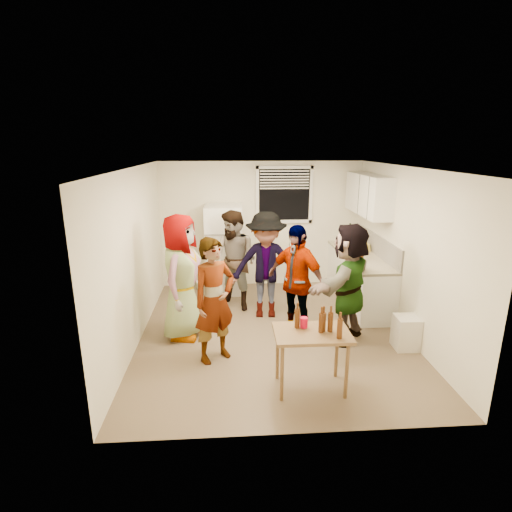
{
  "coord_description": "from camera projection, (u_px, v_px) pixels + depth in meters",
  "views": [
    {
      "loc": [
        -0.64,
        -5.6,
        2.82
      ],
      "look_at": [
        -0.24,
        0.3,
        1.15
      ],
      "focal_mm": 28.0,
      "sensor_mm": 36.0,
      "label": 1
    }
  ],
  "objects": [
    {
      "name": "blue_cup",
      "position": [
        357.0,
        265.0,
        6.56
      ],
      "size": [
        0.09,
        0.09,
        0.12
      ],
      "primitive_type": "cylinder",
      "color": "#120BCA",
      "rests_on": "countertop"
    },
    {
      "name": "picture_frame",
      "position": [
        368.0,
        247.0,
        7.38
      ],
      "size": [
        0.02,
        0.18,
        0.15
      ],
      "primitive_type": "cube",
      "color": "gold",
      "rests_on": "countertop"
    },
    {
      "name": "wine_bottle",
      "position": [
        349.0,
        243.0,
        7.99
      ],
      "size": [
        0.08,
        0.08,
        0.3
      ],
      "primitive_type": "cylinder",
      "color": "black",
      "rests_on": "countertop"
    },
    {
      "name": "refrigerator",
      "position": [
        224.0,
        249.0,
        7.71
      ],
      "size": [
        0.7,
        0.7,
        1.7
      ],
      "primitive_type": "cube",
      "color": "white",
      "rests_on": "ground"
    },
    {
      "name": "guest_back_left",
      "position": [
        235.0,
        308.0,
        7.1
      ],
      "size": [
        1.72,
        1.9,
        0.66
      ],
      "primitive_type": "imported",
      "rotation": [
        0.0,
        0.0,
        -0.64
      ],
      "color": "brown",
      "rests_on": "ground"
    },
    {
      "name": "countertop",
      "position": [
        360.0,
        256.0,
        7.16
      ],
      "size": [
        0.64,
        2.22,
        0.04
      ],
      "primitive_type": "cube",
      "color": "beige",
      "rests_on": "counter_lower"
    },
    {
      "name": "backsplash",
      "position": [
        377.0,
        245.0,
        7.12
      ],
      "size": [
        0.03,
        2.2,
        0.36
      ],
      "primitive_type": "cube",
      "color": "beige",
      "rests_on": "countertop"
    },
    {
      "name": "counter_lower",
      "position": [
        359.0,
        279.0,
        7.28
      ],
      "size": [
        0.6,
        2.2,
        0.86
      ],
      "primitive_type": "cube",
      "color": "white",
      "rests_on": "ground"
    },
    {
      "name": "guest_stripe",
      "position": [
        216.0,
        358.0,
        5.44
      ],
      "size": [
        1.49,
        1.72,
        0.4
      ],
      "primitive_type": "imported",
      "rotation": [
        0.0,
        0.0,
        0.63
      ],
      "color": "#141933",
      "rests_on": "ground"
    },
    {
      "name": "serving_table",
      "position": [
        310.0,
        387.0,
        4.78
      ],
      "size": [
        0.88,
        0.59,
        0.74
      ],
      "primitive_type": null,
      "rotation": [
        0.0,
        0.0,
        -0.01
      ],
      "color": "brown",
      "rests_on": "ground"
    },
    {
      "name": "upper_cabinets",
      "position": [
        368.0,
        195.0,
        7.07
      ],
      "size": [
        0.34,
        1.6,
        0.7
      ],
      "primitive_type": "cube",
      "color": "white",
      "rests_on": "room"
    },
    {
      "name": "guest_orange",
      "position": [
        345.0,
        339.0,
        5.98
      ],
      "size": [
        2.4,
        2.38,
        0.52
      ],
      "primitive_type": "imported",
      "rotation": [
        0.0,
        0.0,
        4.04
      ],
      "color": "#B95D38",
      "rests_on": "ground"
    },
    {
      "name": "guest_grey",
      "position": [
        184.0,
        335.0,
        6.1
      ],
      "size": [
        2.04,
        1.35,
        0.6
      ],
      "primitive_type": "imported",
      "rotation": [
        0.0,
        0.0,
        1.32
      ],
      "color": "gray",
      "rests_on": "ground"
    },
    {
      "name": "guest_black",
      "position": [
        294.0,
        333.0,
        6.17
      ],
      "size": [
        1.91,
        1.91,
        0.42
      ],
      "primitive_type": "imported",
      "rotation": [
        0.0,
        0.0,
        -0.78
      ],
      "color": "black",
      "rests_on": "ground"
    },
    {
      "name": "guest_back_right",
      "position": [
        266.0,
        315.0,
        6.8
      ],
      "size": [
        1.3,
        1.87,
        0.66
      ],
      "primitive_type": "imported",
      "rotation": [
        0.0,
        0.0,
        -0.09
      ],
      "color": "#3F3E43",
      "rests_on": "ground"
    },
    {
      "name": "red_cup",
      "position": [
        304.0,
        327.0,
        4.69
      ],
      "size": [
        0.09,
        0.09,
        0.12
      ],
      "primitive_type": "cylinder",
      "color": "red",
      "rests_on": "serving_table"
    },
    {
      "name": "kettle",
      "position": [
        354.0,
        252.0,
        7.33
      ],
      "size": [
        0.24,
        0.2,
        0.2
      ],
      "primitive_type": null,
      "rotation": [
        0.0,
        0.0,
        -0.02
      ],
      "color": "silver",
      "rests_on": "countertop"
    },
    {
      "name": "trash_bin",
      "position": [
        406.0,
        332.0,
        5.65
      ],
      "size": [
        0.33,
        0.33,
        0.48
      ],
      "primitive_type": "cube",
      "rotation": [
        0.0,
        0.0,
        -0.02
      ],
      "color": "silver",
      "rests_on": "ground"
    },
    {
      "name": "window",
      "position": [
        284.0,
        195.0,
        7.83
      ],
      "size": [
        1.12,
        0.1,
        1.06
      ],
      "primitive_type": null,
      "color": "white",
      "rests_on": "room"
    },
    {
      "name": "room",
      "position": [
        272.0,
        332.0,
        6.18
      ],
      "size": [
        4.0,
        4.5,
        2.5
      ],
      "primitive_type": null,
      "color": "white",
      "rests_on": "ground"
    },
    {
      "name": "paper_towel",
      "position": [
        357.0,
        253.0,
        7.25
      ],
      "size": [
        0.11,
        0.11,
        0.25
      ],
      "primitive_type": "cylinder",
      "color": "white",
      "rests_on": "countertop"
    },
    {
      "name": "beer_bottle_counter",
      "position": [
        362.0,
        261.0,
        6.79
      ],
      "size": [
        0.06,
        0.06,
        0.24
      ],
      "primitive_type": "cylinder",
      "color": "#47230C",
      "rests_on": "countertop"
    },
    {
      "name": "beer_bottle_table",
      "position": [
        323.0,
        331.0,
        4.6
      ],
      "size": [
        0.06,
        0.06,
        0.22
      ],
      "primitive_type": "cylinder",
      "color": "#47230C",
      "rests_on": "serving_table"
    }
  ]
}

